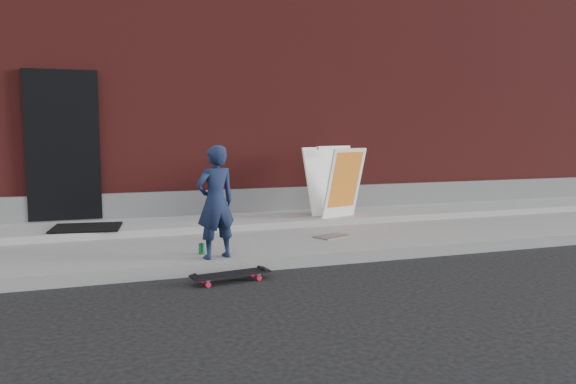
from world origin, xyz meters
name	(u,v)px	position (x,y,z in m)	size (l,w,h in m)	color
ground	(291,269)	(0.00, 0.00, 0.00)	(80.00, 80.00, 0.00)	black
sidewalk	(257,239)	(0.00, 1.50, 0.07)	(20.00, 3.00, 0.15)	gray
apron	(241,221)	(0.00, 2.40, 0.20)	(20.00, 1.20, 0.10)	gray
building	(192,92)	(0.00, 6.99, 2.50)	(20.00, 8.10, 5.00)	maroon
child	(216,202)	(-0.85, 0.20, 0.81)	(0.48, 0.31, 1.31)	#16213F
skateboard	(231,275)	(-0.80, -0.33, 0.08)	(0.86, 0.34, 0.09)	red
pizza_sign	(335,181)	(1.47, 2.11, 0.82)	(0.90, 0.98, 1.13)	white
soda_can	(202,249)	(-0.98, 0.46, 0.21)	(0.07, 0.07, 0.13)	#19813E
doormat	(87,228)	(-2.30, 2.18, 0.26)	(0.92, 0.74, 0.03)	black
utility_plate	(333,236)	(0.95, 0.97, 0.16)	(0.48, 0.31, 0.01)	#5D5E63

